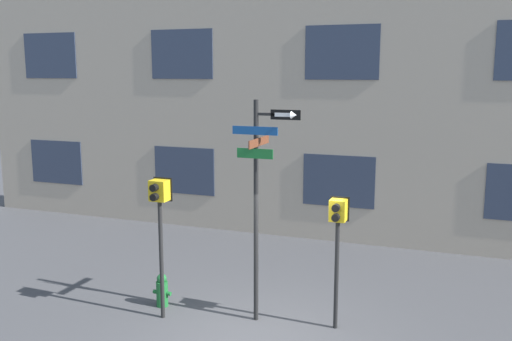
# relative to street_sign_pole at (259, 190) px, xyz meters

# --- Properties ---
(ground_plane) EXTENTS (60.00, 60.00, 0.00)m
(ground_plane) POSITION_rel_street_sign_pole_xyz_m (0.30, -0.82, -2.58)
(ground_plane) COLOR #424244
(street_sign_pole) EXTENTS (1.29, 1.04, 4.26)m
(street_sign_pole) POSITION_rel_street_sign_pole_xyz_m (0.00, 0.00, 0.00)
(street_sign_pole) COLOR black
(street_sign_pole) RESTS_ON ground_plane
(pedestrian_signal_left) EXTENTS (0.39, 0.40, 2.77)m
(pedestrian_signal_left) POSITION_rel_street_sign_pole_xyz_m (-1.81, -0.54, -0.39)
(pedestrian_signal_left) COLOR black
(pedestrian_signal_left) RESTS_ON ground_plane
(pedestrian_signal_right) EXTENTS (0.35, 0.40, 2.50)m
(pedestrian_signal_right) POSITION_rel_street_sign_pole_xyz_m (1.46, 0.18, -0.62)
(pedestrian_signal_right) COLOR black
(pedestrian_signal_right) RESTS_ON ground_plane
(fire_hydrant) EXTENTS (0.40, 0.24, 0.69)m
(fire_hydrant) POSITION_rel_street_sign_pole_xyz_m (-2.10, -0.06, -2.25)
(fire_hydrant) COLOR #196028
(fire_hydrant) RESTS_ON ground_plane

